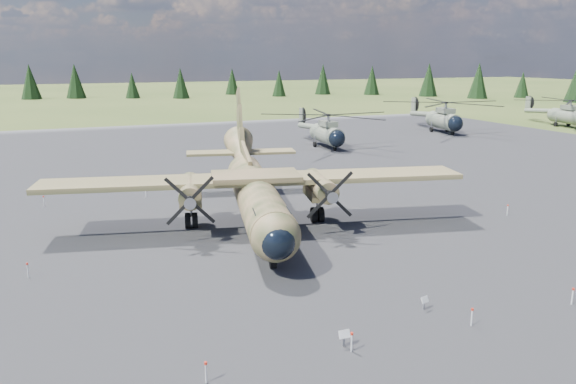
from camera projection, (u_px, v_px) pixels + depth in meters
name	position (u px, v px, depth m)	size (l,w,h in m)	color
ground	(307.00, 242.00, 36.36)	(500.00, 500.00, 0.00)	#55602A
apron	(257.00, 205.00, 45.38)	(120.00, 120.00, 0.04)	#545559
transport_plane	(254.00, 185.00, 39.88)	(29.02, 26.04, 9.59)	#384123
helicopter_near	(327.00, 124.00, 73.49)	(18.99, 21.50, 4.51)	slate
helicopter_mid	(444.00, 111.00, 88.30)	(22.46, 24.19, 4.94)	slate
helicopter_far	(568.00, 108.00, 95.80)	(20.73, 22.66, 4.66)	slate
info_placard_left	(344.00, 336.00, 22.99)	(0.48, 0.21, 0.75)	gray
info_placard_right	(425.00, 301.00, 26.41)	(0.46, 0.29, 0.67)	gray
barrier_fence	(301.00, 235.00, 36.00)	(33.12, 29.62, 0.85)	silver
treeline	(232.00, 173.00, 34.28)	(302.24, 302.85, 10.94)	black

